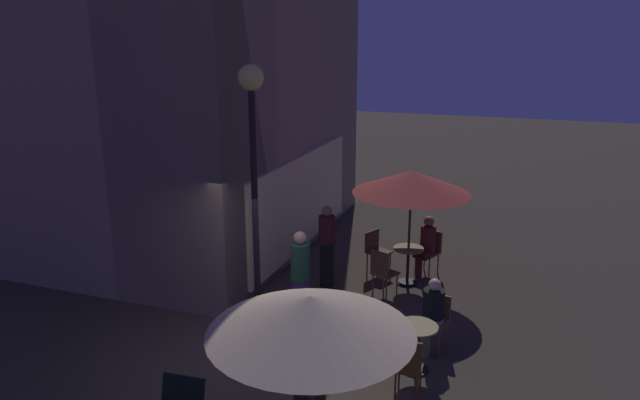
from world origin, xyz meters
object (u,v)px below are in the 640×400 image
Objects in this scene: street_lamp_near_corner at (253,144)px; patio_umbrella_0 at (411,182)px; cafe_chair_1 at (430,248)px; cafe_chair_2 at (376,248)px; cafe_chair_6 at (408,364)px; cafe_table_2 at (416,340)px; patron_seated_1 at (432,311)px; cafe_chair_5 at (435,316)px; cafe_table_0 at (408,260)px; cafe_chair_3 at (310,398)px; cafe_chair_0 at (382,270)px; patron_standing_3 at (301,282)px; patron_seated_0 at (427,242)px; patio_umbrella_1 at (311,315)px; patron_standing_2 at (327,246)px.

patio_umbrella_0 is (3.22, -1.78, -1.20)m from street_lamp_near_corner.
cafe_chair_1 is 1.15m from cafe_chair_2.
cafe_table_2 is at bearing -0.00° from cafe_chair_6.
patron_seated_1 is (0.79, -2.66, -2.64)m from street_lamp_near_corner.
cafe_chair_5 is 0.72× the size of patron_seated_1.
cafe_table_2 is 0.78× the size of cafe_chair_6.
cafe_table_0 is 0.82× the size of cafe_chair_6.
cafe_chair_3 is 1.00× the size of cafe_chair_5.
cafe_chair_2 is 1.05× the size of cafe_chair_3.
cafe_table_0 is 1.04× the size of cafe_table_2.
cafe_table_0 is 0.83m from cafe_chair_0.
cafe_table_0 is 2.93m from patron_standing_3.
patio_umbrella_0 is 2.55× the size of cafe_chair_1.
patron_seated_0 is at bearing 4.39° from cafe_chair_6.
patio_umbrella_1 is at bearing -150.32° from cafe_chair_0.
street_lamp_near_corner is 4.72× the size of cafe_chair_6.
patio_umbrella_0 is at bearing 13.67° from cafe_table_2.
patio_umbrella_1 is at bearing -0.00° from cafe_chair_3.
patio_umbrella_0 reaches higher than patron_seated_0.
cafe_table_2 is at bearing 30.73° from patron_seated_0.
cafe_chair_2 is 1.25m from patron_standing_2.
cafe_chair_3 is 5.65m from patron_seated_0.
patron_seated_1 is (1.45, -0.09, 0.12)m from cafe_chair_6.
cafe_chair_1 is 0.76× the size of patron_seated_1.
patron_seated_1 is at bearing -12.72° from patio_umbrella_1.
cafe_table_2 is 3.38m from patron_standing_2.
cafe_chair_2 is (3.44, 1.52, 0.06)m from cafe_table_2.
street_lamp_near_corner is at bearing 150.99° from cafe_table_0.
patron_seated_0 is (1.36, -0.60, 0.16)m from cafe_chair_0.
cafe_chair_1 is 0.72× the size of patron_seated_0.
cafe_chair_3 is at bearing -12.26° from cafe_chair_5.
cafe_chair_0 is (-0.75, 0.35, 0.05)m from cafe_table_0.
street_lamp_near_corner is at bearing 174.28° from cafe_chair_0.
patron_seated_0 is at bearing 7.64° from cafe_table_2.
patio_umbrella_0 is 1.77m from cafe_chair_1.
cafe_chair_6 is at bearing -104.34° from street_lamp_near_corner.
patron_standing_2 reaches higher than patron_seated_1.
patio_umbrella_1 is 2.58m from cafe_chair_6.
cafe_chair_2 is at bearing 163.85° from cafe_chair_3.
cafe_table_2 is 0.81× the size of cafe_chair_1.
cafe_table_0 is at bearing 1.06° from patio_umbrella_1.
cafe_chair_5 is at bearing -158.59° from patio_umbrella_0.
street_lamp_near_corner is 3.60m from patron_standing_2.
cafe_chair_5 is (-1.53, -1.24, -0.02)m from cafe_chair_0.
cafe_table_2 is at bearing 29.62° from cafe_chair_1.
patron_seated_1 is 3.00m from patron_standing_2.
cafe_chair_0 is at bearing -131.12° from cafe_chair_5.
cafe_table_0 is 0.33× the size of patio_umbrella_0.
cafe_table_2 is 3.58m from patio_umbrella_0.
patron_seated_1 is (2.59, -1.09, 0.16)m from cafe_chair_3.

